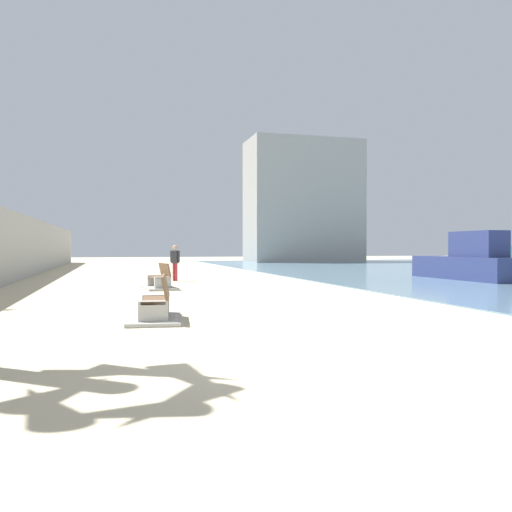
{
  "coord_description": "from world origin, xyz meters",
  "views": [
    {
      "loc": [
        -2.8,
        -7.26,
        1.58
      ],
      "look_at": [
        2.39,
        11.83,
        1.25
      ],
      "focal_mm": 36.77,
      "sensor_mm": 36.0,
      "label": 1
    }
  ],
  "objects": [
    {
      "name": "seawall",
      "position": [
        -7.5,
        18.0,
        1.61
      ],
      "size": [
        0.8,
        64.0,
        3.21
      ],
      "primitive_type": "cube",
      "color": "#ADAAA3",
      "rests_on": "ground"
    },
    {
      "name": "person_walking",
      "position": [
        -0.05,
        17.34,
        0.98
      ],
      "size": [
        0.42,
        0.39,
        1.68
      ],
      "color": "#B22D33",
      "rests_on": "ground"
    },
    {
      "name": "bench_near",
      "position": [
        -1.93,
        4.21,
        0.23
      ],
      "size": [
        1.33,
        2.21,
        0.98
      ],
      "color": "#ADAAA3",
      "rests_on": "ground"
    },
    {
      "name": "ground_plane",
      "position": [
        0.0,
        18.0,
        0.0
      ],
      "size": [
        120.0,
        120.0,
        0.0
      ],
      "primitive_type": "plane",
      "color": "#C6B793"
    },
    {
      "name": "harbor_building",
      "position": [
        16.94,
        46.0,
        6.5
      ],
      "size": [
        12.0,
        6.0,
        13.01
      ],
      "primitive_type": "cube",
      "color": "#9E9E99",
      "rests_on": "ground"
    },
    {
      "name": "bench_far",
      "position": [
        -1.14,
        12.87,
        0.23
      ],
      "size": [
        1.34,
        2.22,
        0.98
      ],
      "color": "#ADAAA3",
      "rests_on": "ground"
    },
    {
      "name": "boat_mid_bay",
      "position": [
        13.54,
        14.24,
        0.88
      ],
      "size": [
        1.66,
        6.5,
        2.29
      ],
      "color": "navy",
      "rests_on": "water_bay"
    }
  ]
}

